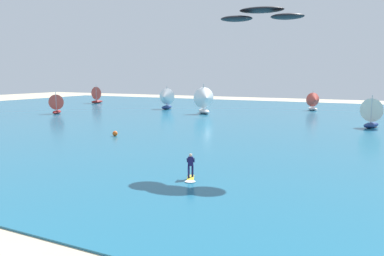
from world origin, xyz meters
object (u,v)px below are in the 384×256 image
kitesurfer (191,170)px  sailboat_center_horizon (98,95)px  sailboat_far_left (165,99)px  sailboat_far_right (314,101)px  sailboat_mid_right (205,100)px  sailboat_anchored_offshore (373,112)px  kite (262,15)px  marker_buoy (115,133)px  sailboat_near_shore (57,104)px

kitesurfer → sailboat_center_horizon: sailboat_center_horizon is taller
sailboat_center_horizon → kitesurfer: bearing=-44.6°
sailboat_far_left → sailboat_far_right: 29.19m
sailboat_mid_right → sailboat_anchored_offshore: bearing=-12.3°
kite → sailboat_center_horizon: size_ratio=1.43×
marker_buoy → sailboat_center_horizon: bearing=132.7°
sailboat_mid_right → marker_buoy: 27.54m
sailboat_mid_right → sailboat_far_right: bearing=44.5°
kite → sailboat_near_shore: size_ratio=1.67×
kite → sailboat_mid_right: size_ratio=1.22×
kitesurfer → marker_buoy: size_ratio=3.46×
sailboat_mid_right → sailboat_anchored_offshore: 27.93m
sailboat_far_left → marker_buoy: sailboat_far_left is taller
kitesurfer → sailboat_near_shore: sailboat_near_shore is taller
kitesurfer → sailboat_anchored_offshore: size_ratio=0.47×
sailboat_far_left → sailboat_anchored_offshore: size_ratio=1.09×
sailboat_far_right → kite: bearing=-85.0°
kitesurfer → sailboat_mid_right: bearing=114.1°
sailboat_center_horizon → marker_buoy: 54.07m
sailboat_near_shore → marker_buoy: sailboat_near_shore is taller
sailboat_anchored_offshore → kite: bearing=-104.5°
sailboat_anchored_offshore → sailboat_center_horizon: (-62.16, 18.26, 0.09)m
kitesurfer → sailboat_far_left: bearing=122.9°
sailboat_near_shore → marker_buoy: size_ratio=6.62×
sailboat_far_right → sailboat_anchored_offshore: size_ratio=0.90×
kite → kitesurfer: bearing=-111.3°
sailboat_near_shore → sailboat_far_left: sailboat_far_left is taller
sailboat_near_shore → sailboat_anchored_offshore: (51.16, 5.42, 0.21)m
sailboat_mid_right → sailboat_far_right: 22.43m
kitesurfer → sailboat_far_left: 53.09m
kite → sailboat_anchored_offshore: kite is taller
sailboat_mid_right → marker_buoy: size_ratio=9.08×
sailboat_far_left → sailboat_center_horizon: sailboat_far_left is taller
sailboat_near_shore → sailboat_anchored_offshore: bearing=6.0°
kitesurfer → marker_buoy: kitesurfer is taller
sailboat_far_left → sailboat_anchored_offshore: sailboat_far_left is taller
sailboat_far_right → marker_buoy: sailboat_far_right is taller
kite → sailboat_center_horizon: (-55.15, 45.40, -9.20)m
sailboat_near_shore → kitesurfer: bearing=-34.2°
kite → sailboat_far_right: 49.90m
sailboat_mid_right → sailboat_anchored_offshore: (27.28, -5.95, -0.44)m
sailboat_far_left → sailboat_center_horizon: (-23.75, 7.40, -0.09)m
kitesurfer → sailboat_center_horizon: size_ratio=0.45×
sailboat_mid_right → sailboat_anchored_offshore: sailboat_mid_right is taller
sailboat_mid_right → kite: bearing=-58.5°
sailboat_far_left → sailboat_anchored_offshore: bearing=-15.8°
sailboat_far_right → marker_buoy: (-14.22, -43.12, -1.48)m
kite → sailboat_anchored_offshore: (7.01, 27.14, -9.29)m
sailboat_anchored_offshore → marker_buoy: size_ratio=7.42×
sailboat_anchored_offshore → sailboat_far_right: bearing=117.5°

